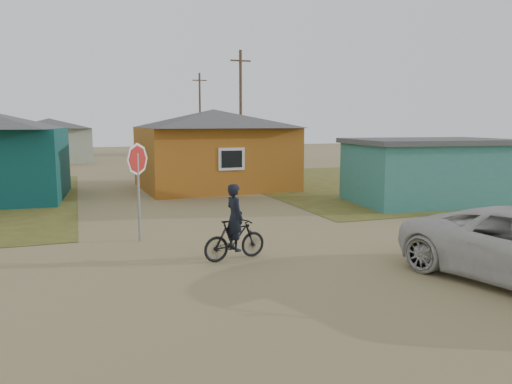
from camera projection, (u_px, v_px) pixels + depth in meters
ground at (267, 268)px, 11.22m from camera, size 120.00×120.00×0.00m
grass_ne at (417, 181)px, 28.00m from camera, size 20.00×18.00×0.00m
house_yellow at (214, 148)px, 24.83m from camera, size 7.72×6.76×3.90m
shed_turquoise at (428, 171)px, 20.26m from camera, size 6.71×4.93×2.60m
house_pale_west at (50, 140)px, 40.68m from camera, size 7.04×6.15×3.60m
house_beige_east at (220, 136)px, 51.60m from camera, size 6.95×6.05×3.60m
utility_pole_near at (241, 109)px, 33.33m from camera, size 1.40×0.20×8.00m
utility_pole_far at (200, 113)px, 48.59m from camera, size 1.40×0.20×8.00m
stop_sign at (138, 170)px, 13.52m from camera, size 0.82×0.39×2.71m
cyclist at (235, 232)px, 11.84m from camera, size 1.67×0.76×1.83m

